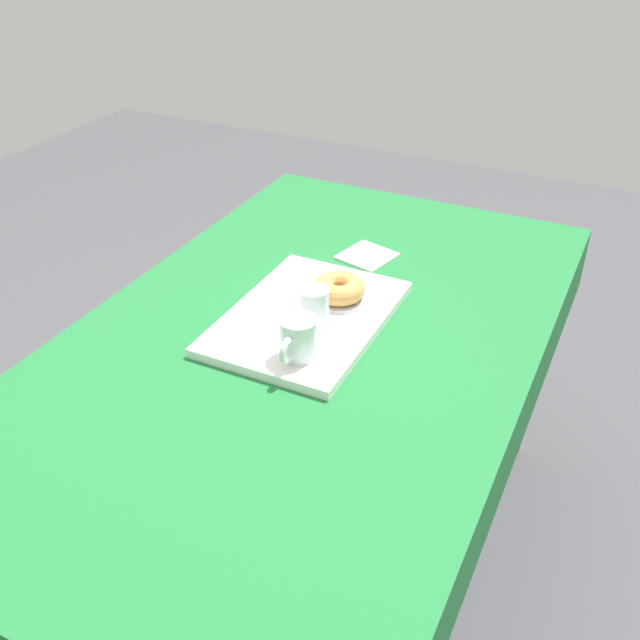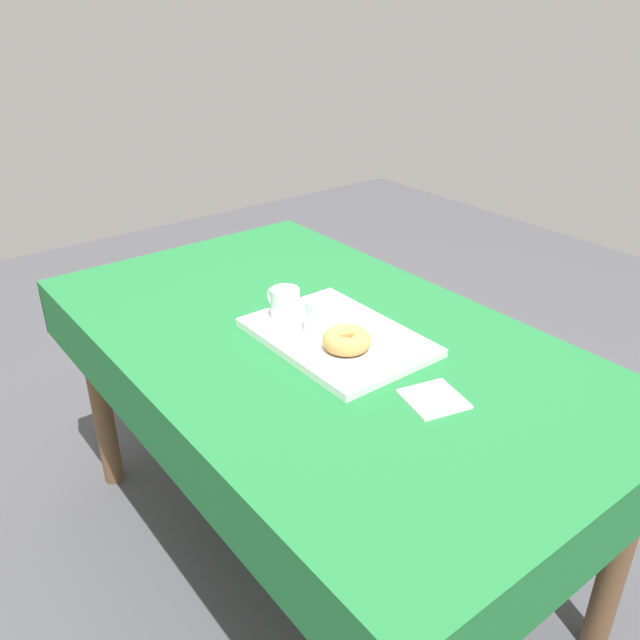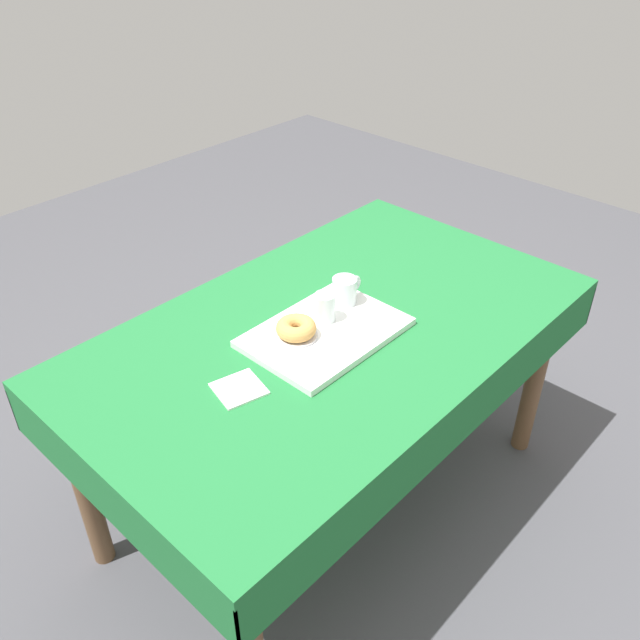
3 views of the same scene
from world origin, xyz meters
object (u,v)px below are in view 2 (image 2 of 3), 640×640
at_px(donut_plate_left, 346,350).
at_px(water_glass_near, 317,318).
at_px(tea_mug_left, 285,305).
at_px(sugar_donut_left, 347,340).
at_px(serving_tray, 337,337).
at_px(paper_napkin, 434,399).
at_px(dining_table, 319,368).

bearing_deg(donut_plate_left, water_glass_near, -1.32).
height_order(tea_mug_left, sugar_donut_left, tea_mug_left).
height_order(serving_tray, paper_napkin, serving_tray).
relative_size(serving_tray, paper_napkin, 3.73).
bearing_deg(sugar_donut_left, tea_mug_left, 4.40).
distance_m(dining_table, tea_mug_left, 0.18).
relative_size(dining_table, water_glass_near, 18.04).
xyz_separation_m(water_glass_near, donut_plate_left, (-0.11, 0.00, -0.03)).
relative_size(water_glass_near, paper_napkin, 0.73).
bearing_deg(tea_mug_left, serving_tray, -159.40).
xyz_separation_m(sugar_donut_left, paper_napkin, (-0.24, -0.04, -0.05)).
xyz_separation_m(tea_mug_left, donut_plate_left, (-0.22, -0.02, -0.03)).
height_order(donut_plate_left, sugar_donut_left, sugar_donut_left).
xyz_separation_m(serving_tray, tea_mug_left, (0.14, 0.05, 0.05)).
xyz_separation_m(dining_table, water_glass_near, (-0.01, 0.02, 0.15)).
height_order(dining_table, sugar_donut_left, sugar_donut_left).
relative_size(donut_plate_left, sugar_donut_left, 1.05).
bearing_deg(donut_plate_left, paper_napkin, -171.77).
bearing_deg(water_glass_near, tea_mug_left, 10.35).
xyz_separation_m(serving_tray, sugar_donut_left, (-0.08, 0.04, 0.04)).
bearing_deg(tea_mug_left, paper_napkin, -173.59).
distance_m(serving_tray, water_glass_near, 0.07).
height_order(serving_tray, tea_mug_left, tea_mug_left).
relative_size(tea_mug_left, sugar_donut_left, 0.99).
bearing_deg(dining_table, sugar_donut_left, 171.38).
distance_m(serving_tray, tea_mug_left, 0.16).
bearing_deg(tea_mug_left, sugar_donut_left, -175.60).
height_order(dining_table, donut_plate_left, donut_plate_left).
height_order(water_glass_near, sugar_donut_left, water_glass_near).
bearing_deg(water_glass_near, serving_tray, -135.74).
bearing_deg(sugar_donut_left, serving_tray, -24.74).
relative_size(donut_plate_left, paper_napkin, 1.01).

